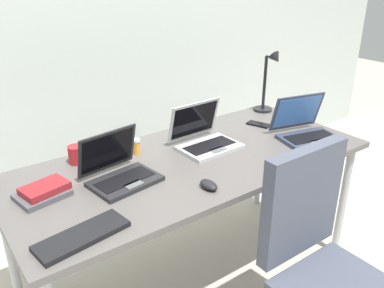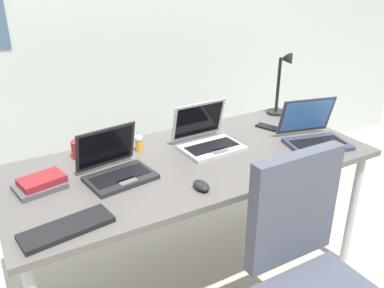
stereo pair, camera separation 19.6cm
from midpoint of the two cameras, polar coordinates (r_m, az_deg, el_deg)
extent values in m
plane|color=#B7AD9E|center=(2.41, 2.44, -18.17)|extent=(12.00, 12.00, 0.00)
cube|color=#B2BCB7|center=(2.79, -9.70, 17.17)|extent=(6.00, 0.12, 2.60)
cube|color=#595451|center=(2.00, 2.81, -2.55)|extent=(1.80, 0.80, 0.03)
cylinder|color=#B2B5BA|center=(2.49, 23.82, -8.70)|extent=(0.04, 0.04, 0.71)
cylinder|color=#B2B5BA|center=(2.23, -21.51, -12.33)|extent=(0.04, 0.04, 0.71)
cylinder|color=#B2B5BA|center=(2.87, 13.24, -2.73)|extent=(0.04, 0.04, 0.71)
cylinder|color=black|center=(2.68, 13.82, 4.36)|extent=(0.12, 0.12, 0.02)
cylinder|color=black|center=(2.62, 14.20, 8.01)|extent=(0.02, 0.02, 0.34)
cylinder|color=black|center=(2.56, 15.20, 11.44)|extent=(0.01, 0.08, 0.01)
cone|color=black|center=(2.53, 15.84, 11.24)|extent=(0.07, 0.09, 0.09)
cube|color=#B7BABC|center=(2.09, 5.52, -0.65)|extent=(0.31, 0.22, 0.02)
cube|color=black|center=(2.08, 5.54, -0.36)|extent=(0.27, 0.13, 0.00)
cube|color=#595B60|center=(2.03, 6.70, -1.04)|extent=(0.09, 0.05, 0.00)
cube|color=#B7BABC|center=(2.14, 3.53, 3.34)|extent=(0.31, 0.07, 0.21)
cube|color=black|center=(2.14, 3.61, 3.33)|extent=(0.28, 0.06, 0.17)
cube|color=#232326|center=(1.81, -7.01, -4.83)|extent=(0.32, 0.24, 0.02)
cube|color=black|center=(1.80, -7.03, -4.51)|extent=(0.27, 0.14, 0.00)
cube|color=#595B60|center=(1.75, -5.92, -5.31)|extent=(0.09, 0.05, 0.00)
cube|color=#232326|center=(1.86, -9.15, -0.46)|extent=(0.29, 0.09, 0.20)
cube|color=black|center=(1.85, -9.07, -0.48)|extent=(0.26, 0.08, 0.16)
cube|color=#33384C|center=(2.25, 19.70, -0.08)|extent=(0.35, 0.28, 0.02)
cube|color=black|center=(2.25, 19.74, 0.18)|extent=(0.29, 0.18, 0.00)
cube|color=#595B60|center=(2.20, 20.76, -0.52)|extent=(0.10, 0.07, 0.00)
cube|color=#33384C|center=(2.32, 18.17, 3.79)|extent=(0.32, 0.14, 0.21)
cube|color=#3F72BF|center=(2.31, 18.24, 3.78)|extent=(0.29, 0.12, 0.17)
cube|color=black|center=(1.52, -13.70, -11.57)|extent=(0.34, 0.16, 0.02)
ellipsoid|color=black|center=(1.73, 4.59, -5.96)|extent=(0.06, 0.10, 0.03)
cube|color=black|center=(2.42, 12.93, 2.29)|extent=(0.11, 0.15, 0.01)
cylinder|color=gold|center=(2.06, -4.81, -0.23)|extent=(0.04, 0.04, 0.06)
cylinder|color=white|center=(2.05, -4.85, 0.78)|extent=(0.04, 0.04, 0.01)
cube|color=#4C4C51|center=(1.81, -17.87, -5.79)|extent=(0.22, 0.19, 0.02)
cube|color=maroon|center=(1.80, -17.55, -4.98)|extent=(0.20, 0.15, 0.03)
cylinder|color=#B21E23|center=(2.04, -13.02, -0.79)|extent=(0.08, 0.08, 0.09)
torus|color=#B21E23|center=(2.05, -11.70, -0.39)|extent=(0.05, 0.01, 0.05)
cube|color=#474C5B|center=(1.70, 17.45, -8.72)|extent=(0.42, 0.06, 0.48)
camera|label=1|loc=(0.10, -87.14, 1.27)|focal=37.80mm
camera|label=2|loc=(0.10, 92.86, -1.27)|focal=37.80mm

